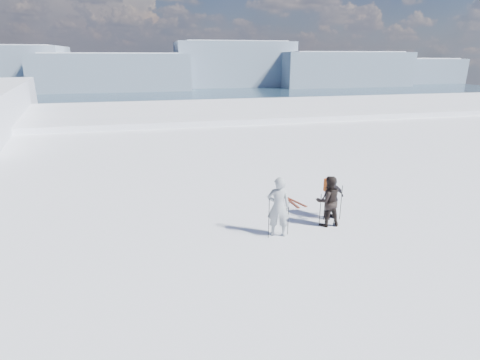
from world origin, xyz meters
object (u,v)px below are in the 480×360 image
at_px(skier_pack, 333,198).
at_px(skis_loose, 291,200).
at_px(skier_grey, 278,207).
at_px(skier_dark, 328,201).

bearing_deg(skier_pack, skis_loose, -80.51).
relative_size(skier_grey, skis_loose, 1.17).
bearing_deg(skier_pack, skier_grey, 7.62).
xyz_separation_m(skier_grey, skier_pack, (2.29, 0.81, -0.21)).
relative_size(skier_pack, skis_loose, 0.92).
xyz_separation_m(skier_pack, skis_loose, (-0.78, 1.98, -0.77)).
distance_m(skier_dark, skis_loose, 2.62).
bearing_deg(skier_grey, skier_pack, -143.97).
height_order(skier_grey, skis_loose, skier_grey).
xyz_separation_m(skier_grey, skis_loose, (1.51, 2.80, -0.98)).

